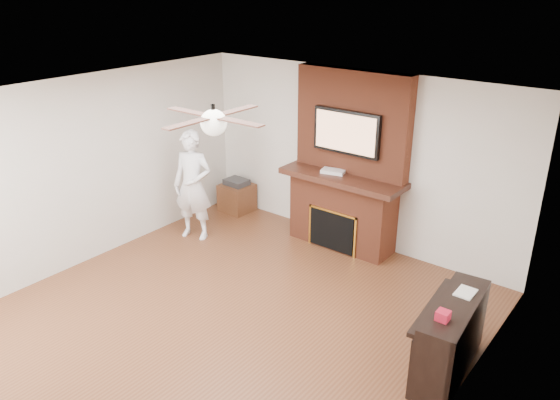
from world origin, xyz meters
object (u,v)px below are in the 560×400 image
Objects in this scene: side_table at (237,196)px; piano at (451,336)px; person at (193,186)px; fireplace at (346,179)px.

piano reaches higher than side_table.
fireplace is at bearing 13.47° from person.
person is 1.31× the size of piano.
side_table is 0.44× the size of piano.
piano is (4.16, -0.61, -0.39)m from person.
fireplace reaches higher than side_table.
piano is at bearing -27.13° from person.
fireplace is at bearing 137.35° from piano.
fireplace is 2.21m from person.
piano is (2.31, -1.78, -0.57)m from fireplace.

